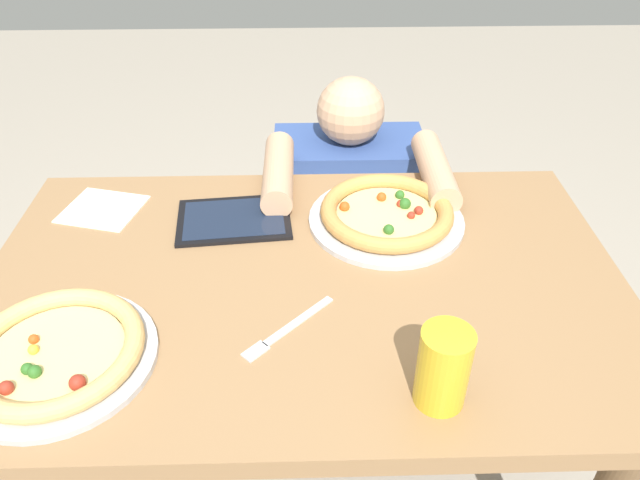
{
  "coord_description": "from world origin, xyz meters",
  "views": [
    {
      "loc": [
        0.01,
        -0.88,
        1.49
      ],
      "look_at": [
        0.03,
        0.08,
        0.78
      ],
      "focal_mm": 33.94,
      "sensor_mm": 36.0,
      "label": 1
    }
  ],
  "objects": [
    {
      "name": "dining_table",
      "position": [
        0.0,
        0.0,
        0.63
      ],
      "size": [
        1.22,
        0.78,
        0.75
      ],
      "color": "#936D47",
      "rests_on": "ground"
    },
    {
      "name": "pizza_near",
      "position": [
        -0.4,
        -0.2,
        0.77
      ],
      "size": [
        0.32,
        0.32,
        0.04
      ],
      "color": "#B7B7BC",
      "rests_on": "dining_table"
    },
    {
      "name": "pizza_far",
      "position": [
        0.18,
        0.18,
        0.77
      ],
      "size": [
        0.33,
        0.33,
        0.05
      ],
      "color": "#B7B7BC",
      "rests_on": "dining_table"
    },
    {
      "name": "drink_cup_colored",
      "position": [
        0.2,
        -0.29,
        0.82
      ],
      "size": [
        0.08,
        0.08,
        0.13
      ],
      "color": "gold",
      "rests_on": "dining_table"
    },
    {
      "name": "paper_napkin",
      "position": [
        -0.44,
        0.25,
        0.75
      ],
      "size": [
        0.19,
        0.18,
        0.0
      ],
      "primitive_type": "cube",
      "rotation": [
        0.0,
        0.0,
        -0.26
      ],
      "color": "white",
      "rests_on": "dining_table"
    },
    {
      "name": "fork",
      "position": [
        -0.03,
        -0.14,
        0.75
      ],
      "size": [
        0.16,
        0.16,
        0.0
      ],
      "color": "silver",
      "rests_on": "dining_table"
    },
    {
      "name": "tablet",
      "position": [
        -0.15,
        0.2,
        0.75
      ],
      "size": [
        0.25,
        0.19,
        0.01
      ],
      "color": "black",
      "rests_on": "dining_table"
    },
    {
      "name": "diner_seated",
      "position": [
        0.13,
        0.56,
        0.41
      ],
      "size": [
        0.43,
        0.53,
        0.92
      ],
      "color": "#333847",
      "rests_on": "ground"
    }
  ]
}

